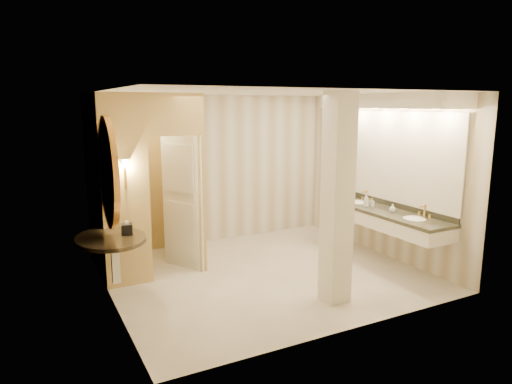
{
  "coord_description": "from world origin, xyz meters",
  "views": [
    {
      "loc": [
        -3.16,
        -5.8,
        2.54
      ],
      "look_at": [
        -0.05,
        0.2,
        1.24
      ],
      "focal_mm": 32.0,
      "sensor_mm": 36.0,
      "label": 1
    }
  ],
  "objects": [
    {
      "name": "toilet",
      "position": [
        -1.77,
        1.36,
        0.37
      ],
      "size": [
        0.51,
        0.78,
        0.74
      ],
      "primitive_type": "imported",
      "rotation": [
        0.0,
        0.0,
        3.0
      ],
      "color": "white",
      "rests_on": "floor"
    },
    {
      "name": "wall_left",
      "position": [
        -2.25,
        0.0,
        1.35
      ],
      "size": [
        0.02,
        4.0,
        2.7
      ],
      "primitive_type": "cube",
      "color": "beige",
      "rests_on": "floor"
    },
    {
      "name": "tissue_box",
      "position": [
        -2.02,
        0.05,
        0.94
      ],
      "size": [
        0.17,
        0.17,
        0.14
      ],
      "primitive_type": "cube",
      "rotation": [
        0.0,
        0.0,
        -0.23
      ],
      "color": "black",
      "rests_on": "console_shelf"
    },
    {
      "name": "soap_bottle_b",
      "position": [
        1.95,
        -0.6,
        0.94
      ],
      "size": [
        0.1,
        0.1,
        0.13
      ],
      "primitive_type": "imported",
      "rotation": [
        0.0,
        0.0,
        0.02
      ],
      "color": "silver",
      "rests_on": "vanity"
    },
    {
      "name": "soap_bottle_c",
      "position": [
        1.83,
        -0.12,
        0.99
      ],
      "size": [
        0.11,
        0.11,
        0.22
      ],
      "primitive_type": "imported",
      "rotation": [
        0.0,
        0.0,
        0.42
      ],
      "color": "#C6B28C",
      "rests_on": "vanity"
    },
    {
      "name": "wall_sconce",
      "position": [
        -1.93,
        0.43,
        1.73
      ],
      "size": [
        0.14,
        0.14,
        0.42
      ],
      "color": "gold",
      "rests_on": "toilet_closet"
    },
    {
      "name": "vanity",
      "position": [
        1.98,
        -0.4,
        1.63
      ],
      "size": [
        0.75,
        2.62,
        2.09
      ],
      "color": "silver",
      "rests_on": "floor"
    },
    {
      "name": "floor",
      "position": [
        0.0,
        0.0,
        0.0
      ],
      "size": [
        4.5,
        4.5,
        0.0
      ],
      "primitive_type": "plane",
      "color": "silver",
      "rests_on": "ground"
    },
    {
      "name": "wall_back",
      "position": [
        0.0,
        2.0,
        1.35
      ],
      "size": [
        4.5,
        0.02,
        2.7
      ],
      "primitive_type": "cube",
      "color": "beige",
      "rests_on": "floor"
    },
    {
      "name": "toilet_closet",
      "position": [
        -1.13,
        0.97,
        1.39
      ],
      "size": [
        1.5,
        1.55,
        2.7
      ],
      "color": "tan",
      "rests_on": "floor"
    },
    {
      "name": "wall_right",
      "position": [
        2.25,
        0.0,
        1.35
      ],
      "size": [
        0.02,
        4.0,
        2.7
      ],
      "primitive_type": "cube",
      "color": "beige",
      "rests_on": "floor"
    },
    {
      "name": "soap_bottle_a",
      "position": [
        1.94,
        -0.13,
        0.95
      ],
      "size": [
        0.07,
        0.08,
        0.14
      ],
      "primitive_type": "imported",
      "rotation": [
        0.0,
        0.0,
        -0.18
      ],
      "color": "beige",
      "rests_on": "vanity"
    },
    {
      "name": "pillar",
      "position": [
        0.35,
        -1.26,
        1.35
      ],
      "size": [
        0.31,
        0.31,
        2.7
      ],
      "primitive_type": "cube",
      "color": "silver",
      "rests_on": "floor"
    },
    {
      "name": "ceiling",
      "position": [
        0.0,
        0.0,
        2.7
      ],
      "size": [
        4.5,
        4.5,
        0.0
      ],
      "primitive_type": "plane",
      "rotation": [
        3.14,
        0.0,
        0.0
      ],
      "color": "silver",
      "rests_on": "wall_back"
    },
    {
      "name": "wall_front",
      "position": [
        0.0,
        -2.0,
        1.35
      ],
      "size": [
        4.5,
        0.02,
        2.7
      ],
      "primitive_type": "cube",
      "color": "beige",
      "rests_on": "floor"
    },
    {
      "name": "console_shelf",
      "position": [
        -2.21,
        0.04,
        1.35
      ],
      "size": [
        1.1,
        1.1,
        2.0
      ],
      "color": "black",
      "rests_on": "floor"
    }
  ]
}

